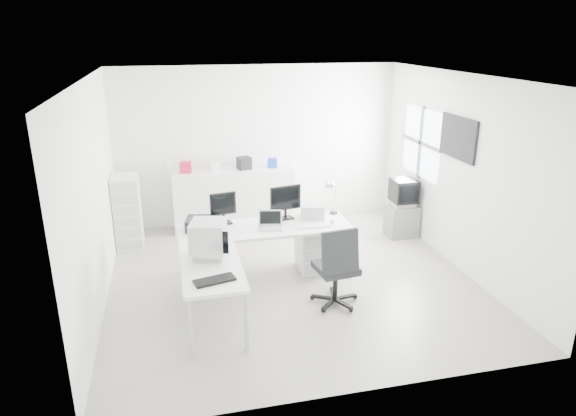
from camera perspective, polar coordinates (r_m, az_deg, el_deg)
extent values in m
cube|color=beige|center=(7.37, 0.36, -7.87)|extent=(5.00, 5.00, 0.01)
cube|color=white|center=(6.59, 0.41, 14.38)|extent=(5.00, 5.00, 0.01)
cube|color=white|center=(9.22, -3.30, 6.94)|extent=(5.00, 0.02, 2.80)
cube|color=white|center=(6.74, -20.76, 1.07)|extent=(0.02, 5.00, 2.80)
cube|color=white|center=(7.80, 18.57, 3.69)|extent=(0.02, 5.00, 2.80)
cube|color=silver|center=(7.55, 2.67, -4.69)|extent=(0.40, 0.50, 0.60)
cube|color=black|center=(7.15, -9.42, -1.74)|extent=(0.51, 0.43, 0.16)
cube|color=silver|center=(7.18, 2.77, -2.00)|extent=(0.47, 0.16, 0.02)
sphere|color=silver|center=(7.30, 4.94, -1.49)|extent=(0.07, 0.07, 0.07)
cube|color=#B0B0B0|center=(7.51, 2.75, -0.32)|extent=(0.40, 0.36, 0.19)
cube|color=black|center=(5.71, -8.17, -7.95)|extent=(0.48, 0.28, 0.03)
cube|color=slate|center=(8.97, 12.50, -1.37)|extent=(0.50, 0.41, 0.54)
cube|color=silver|center=(9.13, -6.04, 1.05)|extent=(2.11, 0.53, 1.05)
cube|color=red|center=(8.90, -11.30, 4.47)|extent=(0.21, 0.19, 0.19)
cube|color=silver|center=(8.93, -8.08, 4.60)|extent=(0.16, 0.14, 0.15)
cube|color=black|center=(8.98, -4.91, 5.00)|extent=(0.26, 0.25, 0.21)
cube|color=#1B35BD|center=(9.07, -1.77, 5.04)|extent=(0.18, 0.17, 0.16)
cylinder|color=silver|center=(8.93, -13.24, 4.50)|extent=(0.07, 0.07, 0.22)
cube|color=silver|center=(8.62, -17.39, -0.38)|extent=(0.42, 0.49, 1.19)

